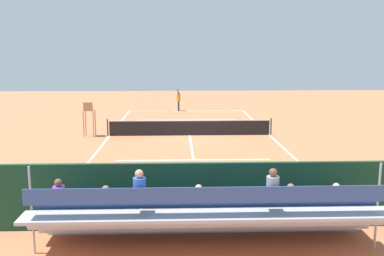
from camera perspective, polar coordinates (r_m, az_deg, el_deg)
The scene contains 11 objects.
ground_plane at distance 26.41m, azimuth -0.30°, elevation -1.00°, with size 60.00×60.00×0.00m, color #CC7047.
court_line_markings at distance 26.44m, azimuth -0.30°, elevation -0.98°, with size 10.10×22.20×0.01m.
tennis_net at distance 26.31m, azimuth -0.30°, elevation 0.07°, with size 10.30×0.10×1.07m.
backdrop_wall at distance 12.62m, azimuth 1.56°, elevation -9.09°, with size 18.00×0.16×2.00m, color #194228.
bleacher_stand at distance 11.40m, azimuth 1.91°, elevation -11.66°, with size 9.06×2.40×2.48m.
umpire_chair at distance 26.65m, azimuth -13.74°, elevation 1.67°, with size 0.67×0.67×2.14m.
courtside_bench at distance 13.70m, azimuth 9.63°, elevation -9.60°, with size 1.80×0.40×0.93m.
equipment_bag at distance 13.47m, azimuth 0.79°, elevation -11.54°, with size 0.90×0.36×0.36m, color #334C8C.
tennis_player at distance 37.21m, azimuth -1.83°, elevation 3.89°, with size 0.39×0.54×1.93m.
tennis_racket at distance 37.58m, azimuth -2.68°, elevation 2.41°, with size 0.54×0.48×0.03m.
tennis_ball_near at distance 35.46m, azimuth -3.10°, elevation 1.96°, with size 0.07×0.07×0.07m, color #CCDB33.
Camera 1 is at (0.74, 25.88, 5.20)m, focal length 39.51 mm.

